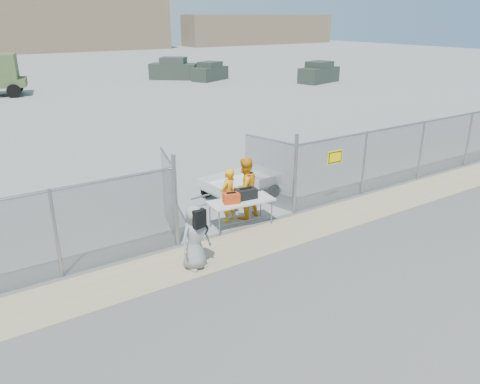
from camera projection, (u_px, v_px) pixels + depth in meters
ground at (283, 255)px, 12.00m from camera, size 160.00×160.00×0.00m
tarmac_inside at (12, 80)px, 44.88m from camera, size 160.00×80.00×0.01m
dirt_strip at (260, 240)px, 12.78m from camera, size 44.00×1.60×0.01m
distant_hills at (4, 24)px, 74.03m from camera, size 140.00×6.00×9.00m
chain_link_fence at (240, 192)px, 13.18m from camera, size 40.00×0.20×2.20m
folding_table at (241, 213)px, 13.53m from camera, size 1.97×0.98×0.81m
orange_bag at (231, 198)px, 13.15m from camera, size 0.53×0.43×0.28m
black_duffel at (246, 194)px, 13.46m from camera, size 0.64×0.42×0.30m
security_worker_left at (228, 195)px, 13.71m from camera, size 0.71×0.60×1.65m
security_worker_right at (245, 188)px, 13.92m from camera, size 1.00×0.83×1.88m
visitor at (195, 237)px, 11.13m from camera, size 0.88×0.65×1.63m
utility_trailer at (241, 186)px, 15.72m from camera, size 3.40×1.97×0.79m
parked_vehicle_near at (210, 71)px, 44.08m from camera, size 4.12×3.14×1.70m
parked_vehicle_mid at (174, 69)px, 44.94m from camera, size 4.72×4.35×2.01m
parked_vehicle_far at (319, 72)px, 42.62m from camera, size 4.43×2.79×1.86m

